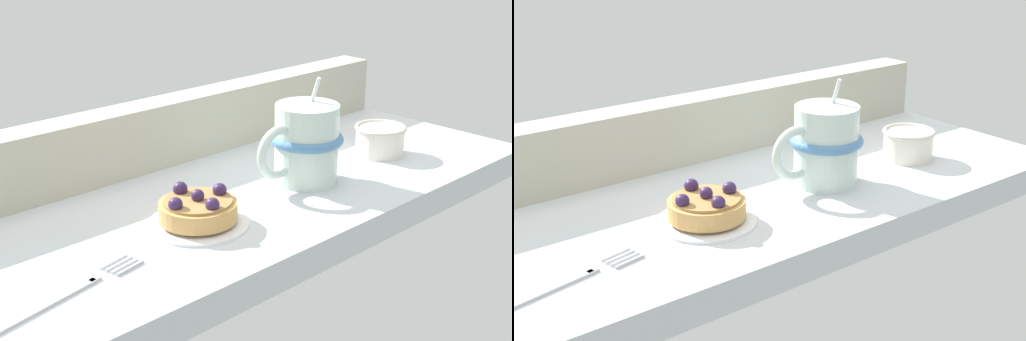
% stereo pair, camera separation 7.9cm
% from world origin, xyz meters
% --- Properties ---
extents(ground_plane, '(0.88, 0.33, 0.04)m').
position_xyz_m(ground_plane, '(0.00, 0.00, -0.02)').
color(ground_plane, silver).
extents(window_rail_back, '(0.87, 0.05, 0.08)m').
position_xyz_m(window_rail_back, '(0.00, 0.14, 0.04)').
color(window_rail_back, '#B2AD99').
rests_on(window_rail_back, ground_plane).
extents(dessert_plate, '(0.11, 0.11, 0.01)m').
position_xyz_m(dessert_plate, '(-0.06, -0.05, 0.00)').
color(dessert_plate, white).
rests_on(dessert_plate, ground_plane).
extents(raspberry_tart, '(0.09, 0.09, 0.03)m').
position_xyz_m(raspberry_tart, '(-0.06, -0.05, 0.02)').
color(raspberry_tart, tan).
rests_on(raspberry_tart, dessert_plate).
extents(coffee_mug, '(0.13, 0.09, 0.13)m').
position_xyz_m(coffee_mug, '(0.11, -0.04, 0.05)').
color(coffee_mug, silver).
rests_on(coffee_mug, ground_plane).
extents(dessert_fork, '(0.16, 0.05, 0.01)m').
position_xyz_m(dessert_fork, '(-0.24, -0.08, 0.00)').
color(dessert_fork, '#B7B7BC').
rests_on(dessert_fork, ground_plane).
extents(sugar_bowl, '(0.07, 0.07, 0.04)m').
position_xyz_m(sugar_bowl, '(0.27, -0.04, 0.02)').
color(sugar_bowl, silver).
rests_on(sugar_bowl, ground_plane).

